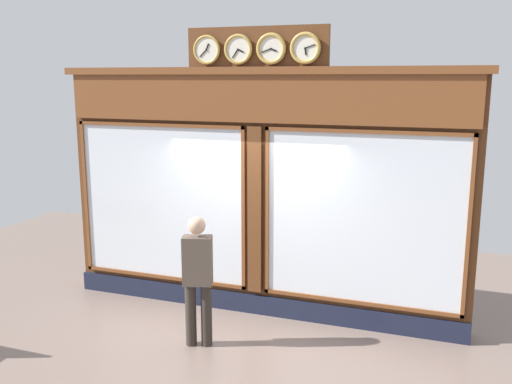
% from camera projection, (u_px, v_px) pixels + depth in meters
% --- Properties ---
extents(shop_facade, '(5.97, 0.42, 4.02)m').
position_uv_depth(shop_facade, '(259.00, 191.00, 7.95)').
color(shop_facade, '#5B3319').
rests_on(shop_facade, ground_plane).
extents(pedestrian, '(0.41, 0.31, 1.69)m').
position_uv_depth(pedestrian, '(198.00, 276.00, 7.03)').
color(pedestrian, '#312A24').
rests_on(pedestrian, ground_plane).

